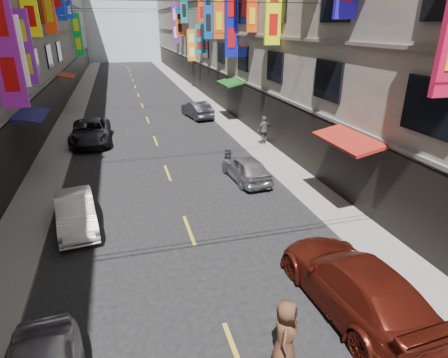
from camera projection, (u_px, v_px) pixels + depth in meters
sidewalk_left at (75, 108)px, 33.79m from camera, size 2.00×90.00×0.12m
sidewalk_right at (204, 102)px, 36.75m from camera, size 2.00×90.00×0.12m
haze_block at (120, 4)px, 75.61m from camera, size 18.00×8.00×22.00m
street_awnings at (135, 109)px, 19.59m from camera, size 13.99×35.20×0.41m
lane_markings at (145, 112)px, 32.62m from camera, size 0.12×80.20×0.01m
scooter_far_right at (228, 160)px, 19.76m from camera, size 0.63×1.79×1.14m
car_left_mid at (76, 212)px, 13.89m from camera, size 1.84×3.95×1.25m
car_left_far at (91, 132)px, 23.90m from camera, size 2.42×5.21×1.44m
car_right_near at (355, 284)px, 9.83m from camera, size 2.45×5.37×1.52m
car_right_mid at (246, 168)px, 18.14m from camera, size 1.76×3.75×1.24m
car_right_far at (197, 110)px, 30.45m from camera, size 2.07×4.22×1.33m
pedestrian_rfar at (264, 130)px, 23.23m from camera, size 1.17×0.88×1.78m
pedestrian_crossing at (285, 335)px, 8.08m from camera, size 0.91×1.02×1.73m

